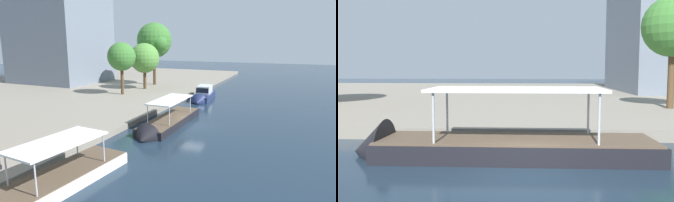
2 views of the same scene
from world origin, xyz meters
The scene contains 7 objects.
ground_plane centered at (0.00, 0.00, 0.00)m, with size 220.00×220.00×0.00m, color #192838.
tour_boat_0 centered at (-17.99, 3.54, 0.31)m, with size 11.61×4.15×4.38m.
tour_boat_1 centered at (-1.74, 2.59, 0.36)m, with size 12.97×3.20×4.22m.
motor_yacht_2 centered at (15.13, 3.55, 0.59)m, with size 9.01×3.42×4.41m.
tree_2 centered at (24.05, 16.96, 9.75)m, with size 7.17×7.19×12.72m.
tree_3 centered at (11.34, 16.62, 6.94)m, with size 4.75×4.75×8.78m.
tree_4 centered at (18.10, 15.98, 6.57)m, with size 5.60×5.60×8.63m.
Camera 1 is at (-30.28, -10.34, 9.35)m, focal length 30.96 mm.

